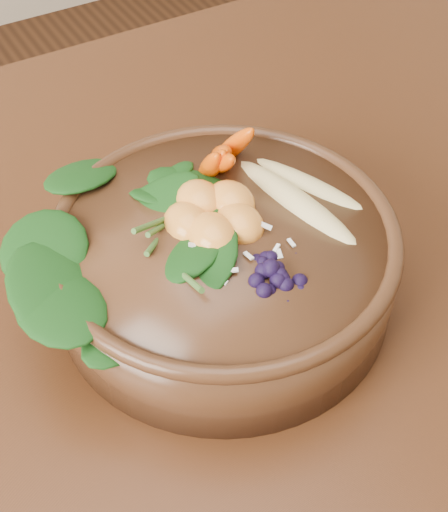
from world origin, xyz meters
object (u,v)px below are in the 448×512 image
at_px(carrot_cluster, 224,124).
at_px(banana_halves, 303,179).
at_px(stoneware_bowl, 224,264).
at_px(blueberry_pile, 272,257).
at_px(mandarin_cluster, 214,204).
at_px(kale_heap, 138,191).
at_px(dining_table, 30,446).

bearing_deg(carrot_cluster, banana_halves, -66.94).
height_order(stoneware_bowl, carrot_cluster, carrot_cluster).
bearing_deg(blueberry_pile, banana_halves, 41.67).
relative_size(stoneware_bowl, blueberry_pile, 2.16).
distance_m(mandarin_cluster, blueberry_pile, 0.08).
height_order(stoneware_bowl, kale_heap, kale_heap).
distance_m(stoneware_bowl, carrot_cluster, 0.12).
bearing_deg(carrot_cluster, kale_heap, -169.49).
distance_m(dining_table, carrot_cluster, 0.32).
distance_m(stoneware_bowl, mandarin_cluster, 0.06).
height_order(dining_table, carrot_cluster, carrot_cluster).
relative_size(kale_heap, carrot_cluster, 2.38).
bearing_deg(kale_heap, carrot_cluster, 13.70).
bearing_deg(kale_heap, blueberry_pile, -65.01).
distance_m(stoneware_bowl, blueberry_pile, 0.08).
bearing_deg(dining_table, carrot_cluster, 16.91).
height_order(carrot_cluster, banana_halves, carrot_cluster).
xyz_separation_m(dining_table, blueberry_pile, (0.20, -0.06, 0.19)).
bearing_deg(stoneware_bowl, kale_heap, 130.06).
bearing_deg(carrot_cluster, stoneware_bowl, -123.69).
distance_m(carrot_cluster, blueberry_pile, 0.14).
bearing_deg(blueberry_pile, mandarin_cluster, 93.92).
relative_size(dining_table, kale_heap, 8.75).
xyz_separation_m(carrot_cluster, banana_halves, (0.03, -0.07, -0.03)).
bearing_deg(blueberry_pile, kale_heap, 114.99).
bearing_deg(stoneware_bowl, carrot_cluster, 59.50).
xyz_separation_m(kale_heap, banana_halves, (0.13, -0.05, -0.01)).
distance_m(stoneware_bowl, kale_heap, 0.09).
relative_size(dining_table, carrot_cluster, 20.79).
xyz_separation_m(dining_table, carrot_cluster, (0.24, 0.07, 0.21)).
xyz_separation_m(banana_halves, blueberry_pile, (-0.07, -0.07, 0.01)).
relative_size(banana_halves, mandarin_cluster, 1.79).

